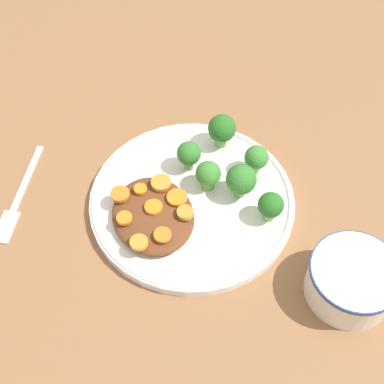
# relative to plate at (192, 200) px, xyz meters

# --- Properties ---
(ground_plane) EXTENTS (4.00, 4.00, 0.00)m
(ground_plane) POSITION_rel_plate_xyz_m (0.00, 0.00, -0.01)
(ground_plane) COLOR #8C603D
(plate) EXTENTS (0.29, 0.29, 0.02)m
(plate) POSITION_rel_plate_xyz_m (0.00, 0.00, 0.00)
(plate) COLOR white
(plate) RESTS_ON ground_plane
(dip_bowl) EXTENTS (0.11, 0.11, 0.06)m
(dip_bowl) POSITION_rel_plate_xyz_m (-0.19, -0.14, 0.02)
(dip_bowl) COLOR white
(dip_bowl) RESTS_ON ground_plane
(stew_mound) EXTENTS (0.13, 0.11, 0.02)m
(stew_mound) POSITION_rel_plate_xyz_m (-0.02, 0.06, 0.01)
(stew_mound) COLOR brown
(stew_mound) RESTS_ON plate
(broccoli_floret_0) EXTENTS (0.04, 0.04, 0.05)m
(broccoli_floret_0) POSITION_rel_plate_xyz_m (0.01, -0.03, 0.03)
(broccoli_floret_0) COLOR #759E51
(broccoli_floret_0) RESTS_ON plate
(broccoli_floret_1) EXTENTS (0.04, 0.04, 0.06)m
(broccoli_floret_1) POSITION_rel_plate_xyz_m (0.08, -0.07, 0.04)
(broccoli_floret_1) COLOR #7FA85B
(broccoli_floret_1) RESTS_ON plate
(broccoli_floret_2) EXTENTS (0.04, 0.04, 0.06)m
(broccoli_floret_2) POSITION_rel_plate_xyz_m (-0.02, -0.07, 0.04)
(broccoli_floret_2) COLOR #7FA85B
(broccoli_floret_2) RESTS_ON plate
(broccoli_floret_3) EXTENTS (0.03, 0.03, 0.05)m
(broccoli_floret_3) POSITION_rel_plate_xyz_m (0.02, -0.10, 0.03)
(broccoli_floret_3) COLOR #7FA85B
(broccoli_floret_3) RESTS_ON plate
(broccoli_floret_4) EXTENTS (0.03, 0.03, 0.05)m
(broccoli_floret_4) POSITION_rel_plate_xyz_m (-0.06, -0.09, 0.03)
(broccoli_floret_4) COLOR #7FA85B
(broccoli_floret_4) RESTS_ON plate
(broccoli_floret_5) EXTENTS (0.03, 0.03, 0.05)m
(broccoli_floret_5) POSITION_rel_plate_xyz_m (0.05, -0.01, 0.03)
(broccoli_floret_5) COLOR #759E51
(broccoli_floret_5) RESTS_ON plate
(carrot_slice_0) EXTENTS (0.02, 0.02, 0.01)m
(carrot_slice_0) POSITION_rel_plate_xyz_m (-0.03, 0.02, 0.03)
(carrot_slice_0) COLOR orange
(carrot_slice_0) RESTS_ON stew_mound
(carrot_slice_1) EXTENTS (0.02, 0.02, 0.01)m
(carrot_slice_1) POSITION_rel_plate_xyz_m (-0.02, 0.10, 0.03)
(carrot_slice_1) COLOR orange
(carrot_slice_1) RESTS_ON stew_mound
(carrot_slice_2) EXTENTS (0.02, 0.02, 0.01)m
(carrot_slice_2) POSITION_rel_plate_xyz_m (-0.06, 0.09, 0.03)
(carrot_slice_2) COLOR orange
(carrot_slice_2) RESTS_ON stew_mound
(carrot_slice_3) EXTENTS (0.03, 0.03, 0.01)m
(carrot_slice_3) POSITION_rel_plate_xyz_m (0.02, 0.04, 0.03)
(carrot_slice_3) COLOR orange
(carrot_slice_3) RESTS_ON stew_mound
(carrot_slice_4) EXTENTS (0.02, 0.02, 0.01)m
(carrot_slice_4) POSITION_rel_plate_xyz_m (0.02, 0.07, 0.03)
(carrot_slice_4) COLOR orange
(carrot_slice_4) RESTS_ON stew_mound
(carrot_slice_5) EXTENTS (0.02, 0.02, 0.00)m
(carrot_slice_5) POSITION_rel_plate_xyz_m (-0.06, 0.06, 0.03)
(carrot_slice_5) COLOR orange
(carrot_slice_5) RESTS_ON stew_mound
(carrot_slice_6) EXTENTS (0.02, 0.02, 0.01)m
(carrot_slice_6) POSITION_rel_plate_xyz_m (-0.01, 0.06, 0.03)
(carrot_slice_6) COLOR orange
(carrot_slice_6) RESTS_ON stew_mound
(carrot_slice_7) EXTENTS (0.03, 0.03, 0.00)m
(carrot_slice_7) POSITION_rel_plate_xyz_m (-0.01, 0.02, 0.03)
(carrot_slice_7) COLOR orange
(carrot_slice_7) RESTS_ON stew_mound
(carrot_slice_8) EXTENTS (0.03, 0.03, 0.01)m
(carrot_slice_8) POSITION_rel_plate_xyz_m (0.02, 0.09, 0.03)
(carrot_slice_8) COLOR orange
(carrot_slice_8) RESTS_ON stew_mound
(fork) EXTENTS (0.16, 0.10, 0.01)m
(fork) POSITION_rel_plate_xyz_m (0.08, 0.23, -0.01)
(fork) COLOR #BBBBBB
(fork) RESTS_ON ground_plane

